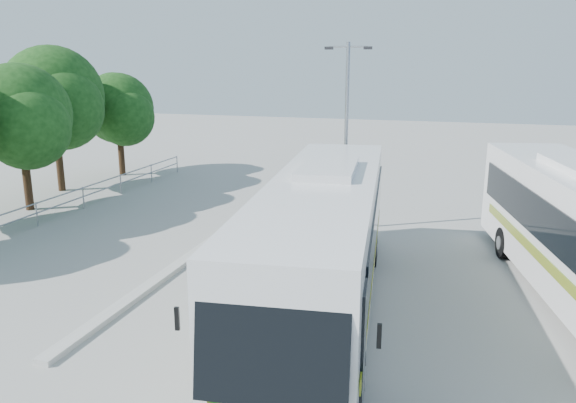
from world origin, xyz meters
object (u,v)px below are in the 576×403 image
(tree_far_e, at_px, (119,109))
(coach_main, at_px, (322,240))
(tree_far_d, at_px, (54,97))
(lamppost, at_px, (346,129))
(tree_far_c, at_px, (21,115))

(tree_far_e, xyz_separation_m, coach_main, (15.54, -14.66, -1.92))
(tree_far_d, height_order, coach_main, tree_far_d)
(tree_far_d, bearing_deg, coach_main, -32.05)
(tree_far_d, distance_m, coach_main, 19.36)
(tree_far_e, height_order, lamppost, lamppost)
(tree_far_c, distance_m, tree_far_d, 3.93)
(coach_main, xyz_separation_m, lamppost, (-0.92, 7.62, 2.02))
(tree_far_e, relative_size, lamppost, 0.82)
(tree_far_e, bearing_deg, coach_main, -43.32)
(coach_main, relative_size, lamppost, 1.82)
(coach_main, bearing_deg, tree_far_c, 150.42)
(tree_far_d, relative_size, coach_main, 0.56)
(tree_far_e, distance_m, lamppost, 16.23)
(tree_far_c, height_order, tree_far_e, tree_far_c)
(tree_far_d, height_order, lamppost, tree_far_d)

